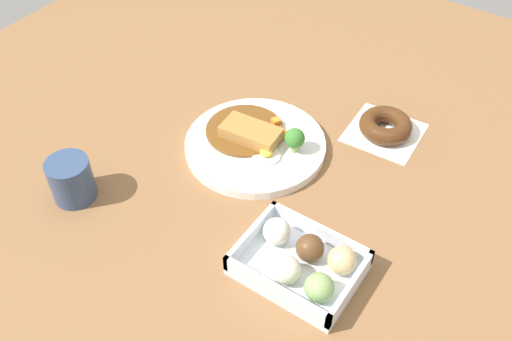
{
  "coord_description": "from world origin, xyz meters",
  "views": [
    {
      "loc": [
        -0.43,
        0.65,
        0.75
      ],
      "look_at": [
        -0.03,
        0.05,
        0.03
      ],
      "focal_mm": 39.67,
      "sensor_mm": 36.0,
      "label": 1
    }
  ],
  "objects_px": {
    "donut_box": "(302,262)",
    "chocolate_ring_donut": "(385,126)",
    "curry_plate": "(256,143)",
    "coffee_mug": "(71,180)"
  },
  "relations": [
    {
      "from": "chocolate_ring_donut",
      "to": "coffee_mug",
      "type": "relative_size",
      "value": 1.82
    },
    {
      "from": "curry_plate",
      "to": "donut_box",
      "type": "xyz_separation_m",
      "value": [
        -0.22,
        0.2,
        0.01
      ]
    },
    {
      "from": "curry_plate",
      "to": "chocolate_ring_donut",
      "type": "relative_size",
      "value": 1.86
    },
    {
      "from": "curry_plate",
      "to": "coffee_mug",
      "type": "height_order",
      "value": "coffee_mug"
    },
    {
      "from": "donut_box",
      "to": "coffee_mug",
      "type": "distance_m",
      "value": 0.43
    },
    {
      "from": "donut_box",
      "to": "chocolate_ring_donut",
      "type": "bearing_deg",
      "value": -84.76
    },
    {
      "from": "chocolate_ring_donut",
      "to": "coffee_mug",
      "type": "bearing_deg",
      "value": 50.57
    },
    {
      "from": "donut_box",
      "to": "chocolate_ring_donut",
      "type": "height_order",
      "value": "donut_box"
    },
    {
      "from": "curry_plate",
      "to": "donut_box",
      "type": "bearing_deg",
      "value": 138.42
    },
    {
      "from": "coffee_mug",
      "to": "chocolate_ring_donut",
      "type": "bearing_deg",
      "value": -129.43
    }
  ]
}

